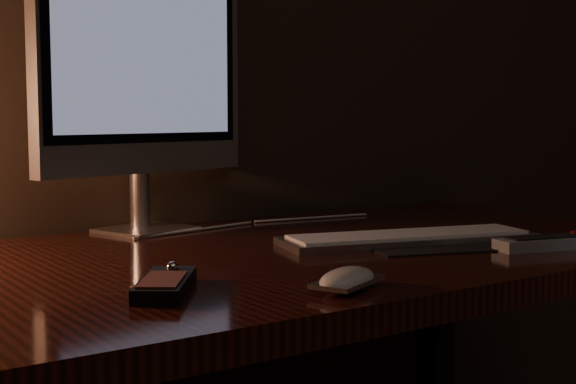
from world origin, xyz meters
TOP-DOWN VIEW (x-y plane):
  - desk at (0.00, 1.93)m, footprint 1.60×0.75m
  - monitor at (-0.03, 2.17)m, footprint 0.47×0.18m
  - keyboard at (0.28, 1.79)m, footprint 0.47×0.24m
  - mousepad at (0.29, 1.75)m, footprint 0.27×0.24m
  - mouse at (-0.04, 1.56)m, footprint 0.12×0.09m
  - media_remote at (-0.24, 1.68)m, footprint 0.14×0.16m
  - tv_remote at (0.42, 1.61)m, footprint 0.20×0.09m
  - cable at (0.19, 2.12)m, footprint 0.55×0.01m

SIDE VIEW (x-z plane):
  - desk at x=0.00m, z-range 0.25..1.00m
  - mousepad at x=0.29m, z-range 0.75..0.75m
  - cable at x=0.19m, z-range 0.75..0.75m
  - keyboard at x=0.28m, z-range 0.75..0.77m
  - mouse at x=-0.04m, z-range 0.75..0.77m
  - media_remote at x=-0.24m, z-range 0.75..0.77m
  - tv_remote at x=0.42m, z-range 0.75..0.77m
  - monitor at x=-0.03m, z-range 0.80..1.30m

